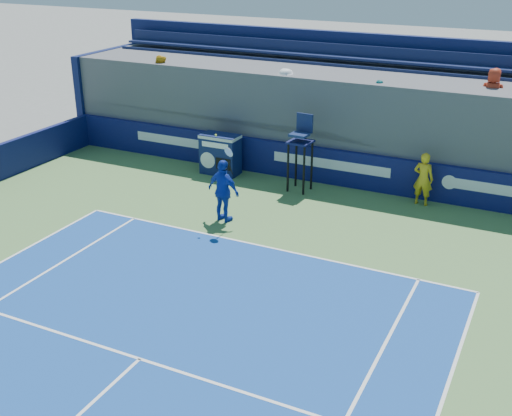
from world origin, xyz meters
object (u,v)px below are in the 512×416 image
at_px(match_clock, 220,153).
at_px(umpire_chair, 301,145).
at_px(ball_person, 423,179).
at_px(tennis_player, 224,191).

bearing_deg(match_clock, umpire_chair, -4.96).
height_order(ball_person, tennis_player, tennis_player).
relative_size(match_clock, tennis_player, 0.54).
height_order(ball_person, match_clock, ball_person).
bearing_deg(tennis_player, match_clock, 120.35).
distance_m(ball_person, match_clock, 6.84).
distance_m(ball_person, umpire_chair, 3.88).
distance_m(match_clock, tennis_player, 4.05).
xyz_separation_m(ball_person, match_clock, (-6.84, -0.24, -0.09)).
bearing_deg(ball_person, tennis_player, 41.94).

